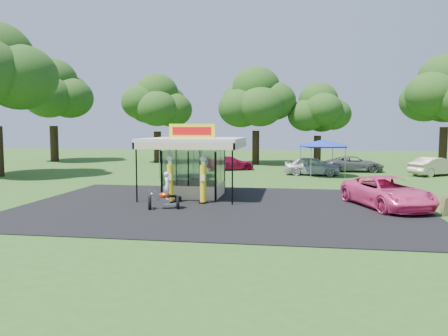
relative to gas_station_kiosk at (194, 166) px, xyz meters
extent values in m
plane|color=#2D561B|center=(2.00, -4.99, -1.78)|extent=(120.00, 120.00, 0.00)
cube|color=black|center=(2.00, -2.99, -1.76)|extent=(20.00, 14.00, 0.04)
cube|color=white|center=(0.00, 0.01, -1.75)|extent=(3.00, 3.00, 0.06)
cube|color=white|center=(0.00, 0.01, 1.51)|extent=(5.40, 5.40, 0.18)
cube|color=yellow|center=(0.00, -0.49, 2.00)|extent=(2.60, 0.25, 0.80)
cube|color=red|center=(0.00, -0.62, 2.00)|extent=(2.21, 0.02, 0.45)
cylinder|color=black|center=(-2.55, -2.54, -0.18)|extent=(0.08, 0.08, 3.20)
cylinder|color=black|center=(2.55, -2.54, -0.18)|extent=(0.08, 0.08, 3.20)
cylinder|color=black|center=(-0.78, -2.35, -1.73)|extent=(0.47, 0.47, 0.11)
cylinder|color=yellow|center=(-0.78, -2.35, -0.71)|extent=(0.32, 0.32, 1.94)
cylinder|color=silver|center=(-0.78, -2.35, 0.37)|extent=(0.22, 0.22, 0.22)
sphere|color=white|center=(-0.78, -2.35, 0.58)|extent=(0.34, 0.34, 0.34)
cube|color=white|center=(-0.78, -2.54, -0.38)|extent=(0.24, 0.02, 0.32)
cylinder|color=black|center=(0.98, -2.32, -1.73)|extent=(0.47, 0.47, 0.11)
cylinder|color=yellow|center=(0.98, -2.32, -0.71)|extent=(0.32, 0.32, 1.92)
cylinder|color=silver|center=(0.98, -2.32, 0.35)|extent=(0.21, 0.21, 0.21)
sphere|color=white|center=(0.98, -2.32, 0.57)|extent=(0.34, 0.34, 0.34)
cube|color=white|center=(0.98, -2.52, -0.39)|extent=(0.24, 0.02, 0.32)
torus|color=black|center=(-1.23, -4.37, -1.48)|extent=(0.37, 0.76, 0.75)
torus|color=black|center=(0.05, -3.97, -1.48)|extent=(0.37, 0.76, 0.75)
cube|color=silver|center=(-0.54, -4.16, -1.33)|extent=(0.55, 0.39, 0.27)
ellipsoid|color=red|center=(-0.54, -4.16, -1.08)|extent=(0.57, 0.32, 0.27)
cube|color=black|center=(-0.25, -4.06, -1.14)|extent=(0.54, 0.37, 0.09)
cube|color=black|center=(0.08, -3.96, -1.29)|extent=(0.39, 0.39, 0.25)
cylinder|color=silver|center=(-1.10, -4.33, -1.16)|extent=(0.39, 0.17, 0.80)
cylinder|color=silver|center=(-0.97, -4.29, -0.84)|extent=(0.21, 0.53, 0.04)
sphere|color=silver|center=(-1.12, -4.34, -1.02)|extent=(0.14, 0.14, 0.14)
imported|color=white|center=(-0.42, -4.12, -0.62)|extent=(0.46, 0.57, 1.34)
torus|color=black|center=(-0.99, -1.34, -1.40)|extent=(0.84, 0.59, 0.79)
torus|color=black|center=(-1.12, -1.19, -1.40)|extent=(0.85, 0.67, 0.79)
cube|color=#593819|center=(12.44, -3.90, -1.34)|extent=(0.53, 0.34, 0.87)
cube|color=#593819|center=(12.44, -3.69, -1.34)|extent=(0.53, 0.34, 0.87)
imported|color=yellow|center=(0.00, 2.21, -1.30)|extent=(2.82, 1.13, 0.96)
imported|color=#F9438D|center=(10.20, -2.03, -1.01)|extent=(4.32, 6.13, 1.55)
imported|color=maroon|center=(-0.27, 16.17, -1.13)|extent=(4.88, 3.43, 1.31)
imported|color=#BBBCC0|center=(7.19, 12.81, -1.00)|extent=(4.73, 2.25, 1.56)
imported|color=#565658|center=(11.13, 16.42, -1.08)|extent=(5.18, 2.57, 1.41)
imported|color=#B8AC8D|center=(17.28, 14.00, -1.01)|extent=(4.77, 3.98, 1.54)
cylinder|color=gray|center=(-4.70, 11.08, -0.60)|extent=(0.06, 0.06, 2.36)
cylinder|color=gray|center=(-1.95, 11.08, -0.60)|extent=(0.06, 0.06, 2.36)
cylinder|color=gray|center=(-4.70, 8.33, -0.60)|extent=(0.06, 0.06, 2.36)
cylinder|color=gray|center=(-1.95, 8.33, -0.60)|extent=(0.06, 0.06, 2.36)
cube|color=#1A35AE|center=(-3.32, 9.71, 0.64)|extent=(2.95, 2.95, 0.12)
cone|color=#1A35AE|center=(-3.32, 9.71, 0.94)|extent=(4.25, 4.25, 0.49)
cylinder|color=gray|center=(6.56, 13.37, -0.59)|extent=(0.06, 0.06, 2.39)
cylinder|color=gray|center=(9.35, 13.37, -0.59)|extent=(0.06, 0.06, 2.39)
cylinder|color=gray|center=(6.56, 10.58, -0.59)|extent=(0.06, 0.06, 2.39)
cylinder|color=gray|center=(9.35, 10.58, -0.59)|extent=(0.06, 0.06, 2.39)
cube|color=#1A35AE|center=(7.95, 11.98, 0.67)|extent=(2.99, 2.99, 0.12)
cone|color=#1A35AE|center=(7.95, 11.98, 0.98)|extent=(4.31, 4.31, 0.50)
cylinder|color=black|center=(-22.51, 23.76, 0.33)|extent=(0.95, 0.95, 4.22)
ellipsoid|color=#1F4012|center=(-22.51, 23.76, 5.77)|extent=(9.98, 9.98, 8.55)
cylinder|color=black|center=(-9.85, 24.07, 0.00)|extent=(0.85, 0.85, 3.57)
ellipsoid|color=#1F4012|center=(-9.85, 24.07, 4.55)|extent=(8.29, 8.29, 7.10)
cylinder|color=black|center=(1.53, 23.50, 0.05)|extent=(0.79, 0.79, 3.67)
ellipsoid|color=#1F4012|center=(1.53, 23.50, 4.83)|extent=(8.81, 8.81, 7.56)
cylinder|color=black|center=(8.24, 24.74, -0.22)|extent=(0.78, 0.78, 3.13)
ellipsoid|color=#1F4012|center=(8.24, 24.74, 3.78)|extent=(7.30, 7.30, 6.26)
cylinder|color=black|center=(21.06, 24.14, 0.25)|extent=(0.81, 0.81, 4.07)
ellipsoid|color=#1F4012|center=(21.06, 24.14, 5.45)|extent=(9.49, 9.49, 8.13)
camera|label=1|loc=(5.57, -24.38, 2.15)|focal=35.00mm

